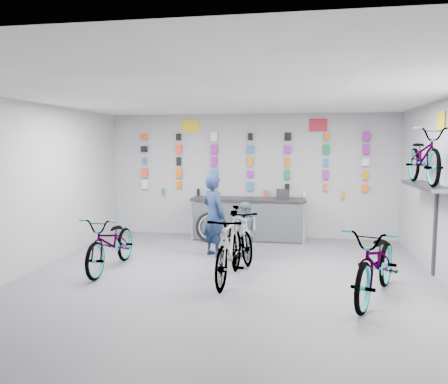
% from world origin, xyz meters
% --- Properties ---
extents(floor, '(8.00, 8.00, 0.00)m').
position_xyz_m(floor, '(0.00, 0.00, 0.00)').
color(floor, '#56565C').
rests_on(floor, ground).
extents(ceiling, '(8.00, 8.00, 0.00)m').
position_xyz_m(ceiling, '(0.00, 0.00, 3.00)').
color(ceiling, white).
rests_on(ceiling, wall_back).
extents(wall_back, '(7.00, 0.00, 7.00)m').
position_xyz_m(wall_back, '(0.00, 4.00, 1.50)').
color(wall_back, '#ADADB0').
rests_on(wall_back, floor).
extents(wall_front, '(7.00, 0.00, 7.00)m').
position_xyz_m(wall_front, '(0.00, -4.00, 1.50)').
color(wall_front, '#ADADB0').
rests_on(wall_front, floor).
extents(wall_left, '(0.00, 8.00, 8.00)m').
position_xyz_m(wall_left, '(-3.50, 0.00, 1.50)').
color(wall_left, '#ADADB0').
rests_on(wall_left, floor).
extents(counter, '(2.70, 0.66, 1.00)m').
position_xyz_m(counter, '(0.00, 3.54, 0.49)').
color(counter, black).
rests_on(counter, floor).
extents(merch_wall, '(5.57, 0.08, 1.56)m').
position_xyz_m(merch_wall, '(-0.05, 3.93, 1.82)').
color(merch_wall, white).
rests_on(merch_wall, wall_back).
extents(wall_bracket, '(0.39, 1.90, 2.00)m').
position_xyz_m(wall_bracket, '(3.33, 1.20, 1.46)').
color(wall_bracket, '#333338').
rests_on(wall_bracket, wall_right).
extents(sign_left, '(0.42, 0.02, 0.30)m').
position_xyz_m(sign_left, '(-1.50, 3.98, 2.72)').
color(sign_left, yellow).
rests_on(sign_left, wall_back).
extents(sign_right, '(0.42, 0.02, 0.30)m').
position_xyz_m(sign_right, '(1.60, 3.98, 2.72)').
color(sign_right, '#B82134').
rests_on(sign_right, wall_back).
extents(sign_side, '(0.02, 0.40, 0.30)m').
position_xyz_m(sign_side, '(3.48, 1.20, 2.65)').
color(sign_side, yellow).
rests_on(sign_side, wall_right).
extents(bike_left, '(0.67, 1.91, 1.00)m').
position_xyz_m(bike_left, '(-2.14, 0.60, 0.50)').
color(bike_left, gray).
rests_on(bike_left, floor).
extents(bike_center, '(0.65, 1.92, 1.13)m').
position_xyz_m(bike_center, '(0.06, 0.26, 0.57)').
color(bike_center, gray).
rests_on(bike_center, floor).
extents(bike_right, '(1.46, 2.22, 1.10)m').
position_xyz_m(bike_right, '(2.29, -0.22, 0.55)').
color(bike_right, gray).
rests_on(bike_right, floor).
extents(bike_service, '(1.10, 1.78, 1.03)m').
position_xyz_m(bike_service, '(0.04, 1.67, 0.52)').
color(bike_service, gray).
rests_on(bike_service, floor).
extents(bike_wall, '(0.63, 1.80, 0.95)m').
position_xyz_m(bike_wall, '(3.25, 1.20, 2.05)').
color(bike_wall, gray).
rests_on(bike_wall, wall_bracket).
extents(clerk, '(0.72, 0.70, 1.66)m').
position_xyz_m(clerk, '(-0.52, 1.90, 0.83)').
color(clerk, '#19294D').
rests_on(clerk, floor).
extents(customer, '(0.70, 0.69, 1.14)m').
position_xyz_m(customer, '(0.15, 1.69, 0.57)').
color(customer, slate).
rests_on(customer, floor).
extents(spare_wheel, '(0.77, 0.42, 0.72)m').
position_xyz_m(spare_wheel, '(-0.82, 3.17, 0.35)').
color(spare_wheel, black).
rests_on(spare_wheel, floor).
extents(register, '(0.31, 0.33, 0.22)m').
position_xyz_m(register, '(0.81, 3.55, 1.11)').
color(register, black).
rests_on(register, counter).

